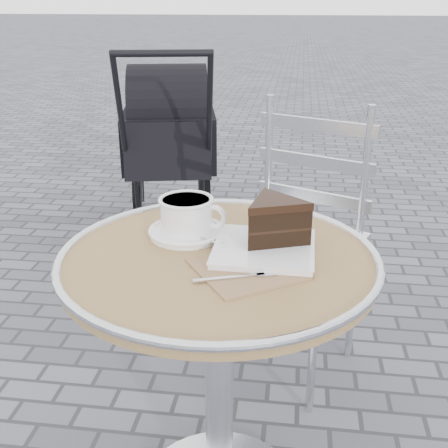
# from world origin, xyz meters

# --- Properties ---
(cafe_table) EXTENTS (0.72, 0.72, 0.74)m
(cafe_table) POSITION_xyz_m (0.00, 0.00, 0.57)
(cafe_table) COLOR silver
(cafe_table) RESTS_ON ground
(cappuccino_set) EXTENTS (0.19, 0.18, 0.09)m
(cappuccino_set) POSITION_xyz_m (-0.09, 0.10, 0.77)
(cappuccino_set) COLOR white
(cappuccino_set) RESTS_ON cafe_table
(cake_plate_set) EXTENTS (0.29, 0.36, 0.12)m
(cake_plate_set) POSITION_xyz_m (0.11, 0.05, 0.79)
(cake_plate_set) COLOR #906B4F
(cake_plate_set) RESTS_ON cafe_table
(bistro_chair) EXTENTS (0.56, 0.56, 0.95)m
(bistro_chair) POSITION_xyz_m (0.19, 0.71, 0.59)
(bistro_chair) COLOR silver
(bistro_chair) RESTS_ON ground
(baby_stroller) EXTENTS (0.65, 1.09, 1.06)m
(baby_stroller) POSITION_xyz_m (-0.54, 1.86, 0.48)
(baby_stroller) COLOR black
(baby_stroller) RESTS_ON ground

